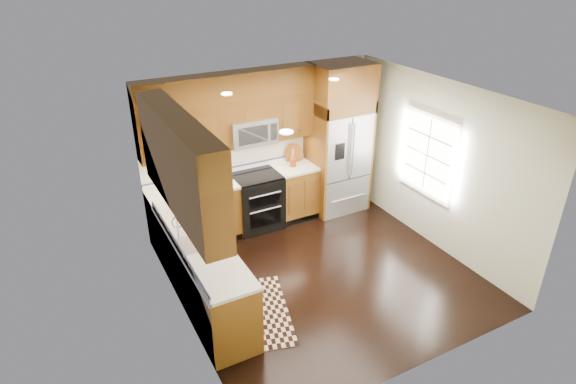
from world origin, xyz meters
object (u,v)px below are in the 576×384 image
range (257,201)px  knife_block (226,172)px  utensil_crock (293,160)px  rug (256,312)px  refrigerator (339,139)px

range → knife_block: (-0.46, 0.13, 0.57)m
range → utensil_crock: bearing=3.8°
range → knife_block: knife_block is taller
rug → knife_block: bearing=93.0°
refrigerator → rug: (-2.50, -1.95, -1.30)m
range → refrigerator: size_ratio=0.36×
rug → range: bearing=80.5°
range → knife_block: size_ratio=3.79×
knife_block → utensil_crock: 1.16m
rug → utensil_crock: bearing=67.0°
knife_block → utensil_crock: utensil_crock is taller
refrigerator → utensil_crock: 0.89m
range → refrigerator: refrigerator is taller
refrigerator → knife_block: 2.03m
refrigerator → rug: size_ratio=1.87×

